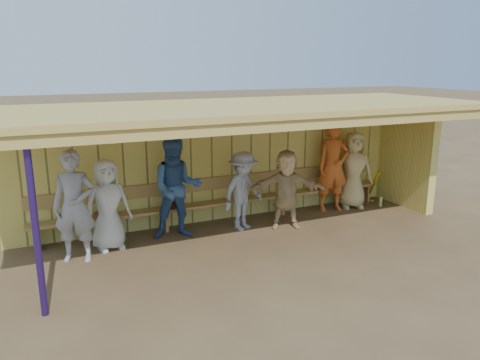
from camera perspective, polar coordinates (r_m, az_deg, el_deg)
name	(u,v)px	position (r m, az deg, el deg)	size (l,w,h in m)	color
ground	(248,238)	(8.88, 0.94, -7.09)	(90.00, 90.00, 0.00)	brown
player_a	(75,206)	(8.09, -19.53, -3.05)	(0.68, 0.45, 1.87)	#97969F
player_b	(108,205)	(8.45, -15.82, -2.93)	(0.79, 0.52, 1.62)	silver
player_c	(177,188)	(8.72, -7.70, -0.98)	(0.93, 0.73, 1.92)	#32558A
player_e	(243,191)	(9.12, 0.39, -1.35)	(1.01, 0.58, 1.56)	#999AA1
player_f	(286,189)	(9.27, 5.68, -1.11)	(1.46, 0.47, 1.58)	#D5B278
player_g	(333,167)	(10.47, 11.26, 1.62)	(0.73, 0.48, 1.99)	#CD5C20
player_h	(354,170)	(10.80, 13.67, 1.20)	(0.85, 0.55, 1.74)	tan
dugout_structure	(251,142)	(9.19, 1.35, 4.61)	(8.80, 3.20, 2.50)	#DDCC5E
bench	(225,196)	(9.68, -1.87, -1.99)	(7.60, 0.34, 0.93)	tan
dugout_equipment	(179,206)	(9.24, -7.47, -3.13)	(6.34, 0.62, 0.80)	gold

